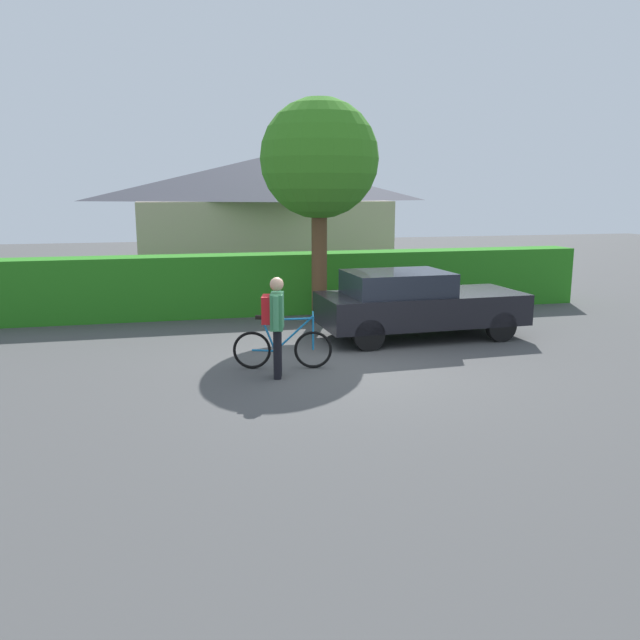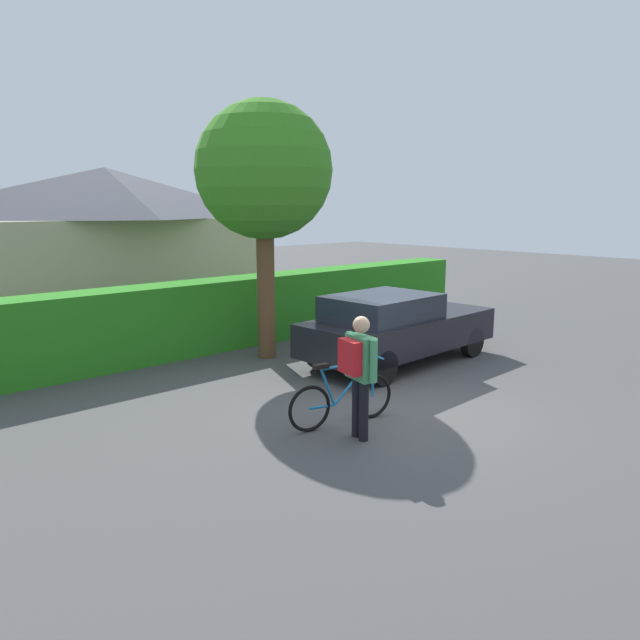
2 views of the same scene
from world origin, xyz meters
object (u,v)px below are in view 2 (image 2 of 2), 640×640
Objects in this scene: bicycle at (342,399)px; parked_car_near at (395,327)px; person_rider at (359,366)px; tree_kerbside at (264,172)px.

parked_car_near is at bearing 28.53° from bicycle.
person_rider is at bearing -112.14° from bicycle.
person_rider reaches higher than parked_car_near.
bicycle is 1.01× the size of person_rider.
person_rider is (-3.33, -2.21, 0.27)m from parked_car_near.
parked_car_near is at bearing -53.55° from tree_kerbside.
parked_car_near is 3.57m from bicycle.
parked_car_near is at bearing 33.63° from person_rider.
parked_car_near is 2.54× the size of bicycle.
bicycle is at bearing 67.86° from person_rider.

